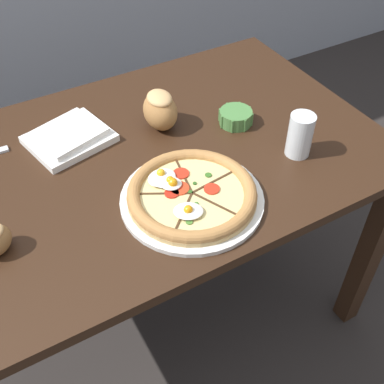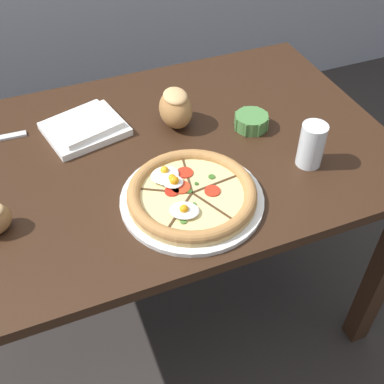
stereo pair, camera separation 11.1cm
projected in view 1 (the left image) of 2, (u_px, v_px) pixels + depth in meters
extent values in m
plane|color=#2D2826|center=(150.00, 312.00, 1.75)|extent=(12.00, 12.00, 0.00)
cube|color=#331E11|center=(133.00, 164.00, 1.25)|extent=(1.34, 0.81, 0.03)
cube|color=#331E11|center=(369.00, 252.00, 1.51)|extent=(0.06, 0.06, 0.70)
cube|color=#331E11|center=(243.00, 133.00, 1.95)|extent=(0.06, 0.06, 0.70)
cylinder|color=white|center=(192.00, 199.00, 1.13)|extent=(0.34, 0.34, 0.01)
cylinder|color=tan|center=(192.00, 196.00, 1.12)|extent=(0.30, 0.30, 0.01)
cylinder|color=#E0CC84|center=(192.00, 193.00, 1.12)|extent=(0.25, 0.25, 0.00)
torus|color=#B27A42|center=(192.00, 193.00, 1.12)|extent=(0.30, 0.30, 0.03)
cube|color=#472D19|center=(165.00, 193.00, 1.12)|extent=(0.11, 0.07, 0.00)
cube|color=#472D19|center=(184.00, 212.00, 1.07)|extent=(0.10, 0.09, 0.00)
cube|color=#472D19|center=(215.00, 204.00, 1.09)|extent=(0.06, 0.12, 0.00)
cube|color=#472D19|center=(213.00, 182.00, 1.14)|extent=(0.13, 0.02, 0.00)
cube|color=#472D19|center=(184.00, 175.00, 1.16)|extent=(0.03, 0.13, 0.00)
cylinder|color=red|center=(172.00, 193.00, 1.11)|extent=(0.03, 0.03, 0.00)
cylinder|color=red|center=(180.00, 188.00, 1.13)|extent=(0.05, 0.05, 0.00)
cylinder|color=red|center=(212.00, 189.00, 1.12)|extent=(0.04, 0.04, 0.00)
cylinder|color=red|center=(181.00, 174.00, 1.16)|extent=(0.04, 0.04, 0.00)
ellipsoid|color=white|center=(171.00, 184.00, 1.13)|extent=(0.07, 0.07, 0.01)
sphere|color=orange|center=(173.00, 183.00, 1.12)|extent=(0.02, 0.02, 0.02)
ellipsoid|color=white|center=(188.00, 211.00, 1.06)|extent=(0.09, 0.08, 0.01)
sphere|color=orange|center=(188.00, 210.00, 1.06)|extent=(0.02, 0.02, 0.02)
ellipsoid|color=white|center=(166.00, 181.00, 1.13)|extent=(0.07, 0.05, 0.01)
sphere|color=orange|center=(170.00, 180.00, 1.13)|extent=(0.02, 0.02, 0.02)
ellipsoid|color=white|center=(162.00, 177.00, 1.14)|extent=(0.08, 0.08, 0.01)
sphere|color=#F4AD1E|center=(161.00, 173.00, 1.15)|extent=(0.02, 0.02, 0.02)
cylinder|color=#386B23|center=(196.00, 204.00, 1.09)|extent=(0.01, 0.01, 0.00)
cylinder|color=#2D5B1E|center=(195.00, 183.00, 1.14)|extent=(0.01, 0.01, 0.00)
cylinder|color=#386B23|center=(208.00, 175.00, 1.16)|extent=(0.02, 0.02, 0.00)
cylinder|color=#477A2D|center=(189.00, 222.00, 1.05)|extent=(0.02, 0.02, 0.00)
cylinder|color=#2D5B1E|center=(190.00, 192.00, 1.12)|extent=(0.01, 0.01, 0.00)
cylinder|color=#4C8442|center=(236.00, 117.00, 1.34)|extent=(0.09, 0.09, 0.04)
cylinder|color=beige|center=(236.00, 116.00, 1.34)|extent=(0.07, 0.07, 0.02)
cylinder|color=#4C8442|center=(249.00, 113.00, 1.36)|extent=(0.01, 0.01, 0.04)
cylinder|color=#4C8442|center=(239.00, 108.00, 1.37)|extent=(0.01, 0.01, 0.04)
cylinder|color=#4C8442|center=(227.00, 109.00, 1.37)|extent=(0.01, 0.01, 0.04)
cylinder|color=#4C8442|center=(220.00, 115.00, 1.35)|extent=(0.01, 0.01, 0.04)
cylinder|color=#4C8442|center=(222.00, 122.00, 1.33)|extent=(0.01, 0.01, 0.04)
cylinder|color=#4C8442|center=(232.00, 127.00, 1.31)|extent=(0.01, 0.01, 0.04)
cylinder|color=#4C8442|center=(245.00, 126.00, 1.31)|extent=(0.01, 0.01, 0.04)
cylinder|color=#4C8442|center=(252.00, 120.00, 1.33)|extent=(0.01, 0.01, 0.04)
cube|color=white|center=(69.00, 139.00, 1.29)|extent=(0.24, 0.21, 0.02)
cube|color=white|center=(68.00, 133.00, 1.28)|extent=(0.20, 0.19, 0.02)
ellipsoid|color=#A3703D|center=(160.00, 111.00, 1.31)|extent=(0.10, 0.13, 0.10)
ellipsoid|color=tan|center=(159.00, 98.00, 1.28)|extent=(0.07, 0.09, 0.03)
cylinder|color=white|center=(300.00, 135.00, 1.22)|extent=(0.06, 0.06, 0.12)
cylinder|color=silver|center=(299.00, 142.00, 1.24)|extent=(0.06, 0.06, 0.07)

